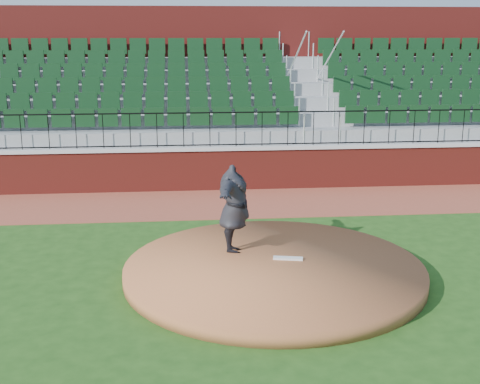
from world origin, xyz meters
name	(u,v)px	position (x,y,z in m)	size (l,w,h in m)	color
ground	(247,276)	(0.00, 0.00, 0.00)	(90.00, 90.00, 0.00)	#1D4313
warning_track	(227,203)	(0.00, 5.40, 0.01)	(34.00, 3.20, 0.01)	brown
field_wall	(223,169)	(0.00, 7.00, 0.60)	(34.00, 0.35, 1.20)	maroon
wall_cap	(223,148)	(0.00, 7.00, 1.25)	(34.00, 0.45, 0.10)	#B7B7B7
wall_railing	(223,130)	(0.00, 7.00, 1.80)	(34.00, 0.05, 1.00)	black
seating_stands	(218,102)	(0.00, 9.72, 2.30)	(34.00, 5.10, 4.60)	gray
concourse_wall	(213,82)	(0.00, 12.52, 2.75)	(34.00, 0.50, 5.50)	maroon
pitchers_mound	(274,270)	(0.51, -0.07, 0.12)	(5.75, 5.75, 0.25)	brown
pitching_rubber	(288,258)	(0.83, 0.19, 0.27)	(0.58, 0.15, 0.04)	silver
pitcher	(234,209)	(-0.19, 0.76, 1.15)	(2.21, 0.60, 1.80)	black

